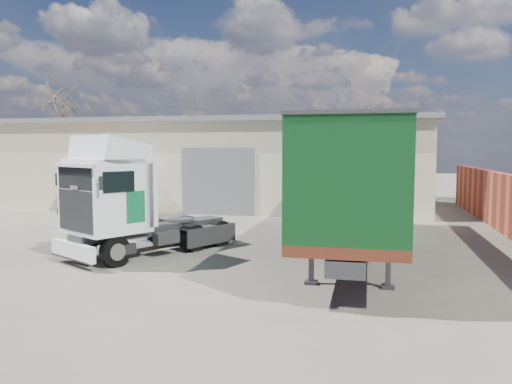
% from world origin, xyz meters
% --- Properties ---
extents(ground, '(120.00, 120.00, 0.00)m').
position_xyz_m(ground, '(0.00, 0.00, 0.00)').
color(ground, '#2A2722').
rests_on(ground, ground).
extents(warehouse, '(30.60, 12.60, 5.42)m').
position_xyz_m(warehouse, '(-6.00, 16.00, 2.66)').
color(warehouse, beige).
rests_on(warehouse, ground).
extents(bare_tree, '(4.00, 4.00, 9.60)m').
position_xyz_m(bare_tree, '(-18.00, 20.00, 7.92)').
color(bare_tree, '#382B21').
rests_on(bare_tree, ground).
extents(tractor_unit, '(4.76, 6.15, 3.97)m').
position_xyz_m(tractor_unit, '(-1.82, -0.52, 1.67)').
color(tractor_unit, black).
rests_on(tractor_unit, ground).
extents(box_trailer, '(2.87, 13.15, 4.37)m').
position_xyz_m(box_trailer, '(5.44, 1.79, 2.66)').
color(box_trailer, '#2D2D30').
rests_on(box_trailer, ground).
extents(panel_van, '(2.47, 4.70, 1.83)m').
position_xyz_m(panel_van, '(-6.26, 8.86, 0.95)').
color(panel_van, black).
rests_on(panel_van, ground).
extents(orange_skip, '(4.14, 3.24, 2.27)m').
position_xyz_m(orange_skip, '(-9.12, 9.80, 0.99)').
color(orange_skip, '#2D2D30').
rests_on(orange_skip, ground).
extents(gravel_heap, '(5.60, 5.51, 0.98)m').
position_xyz_m(gravel_heap, '(-1.68, 3.69, 0.46)').
color(gravel_heap, '#20232B').
rests_on(gravel_heap, ground).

